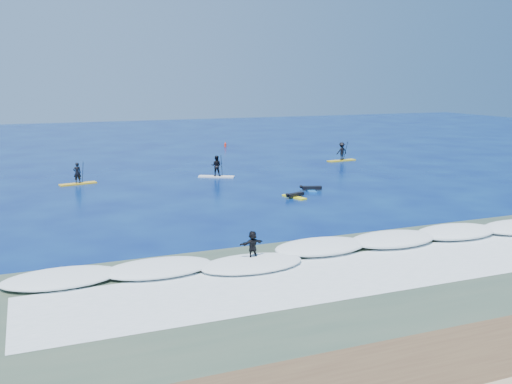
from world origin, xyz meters
name	(u,v)px	position (x,y,z in m)	size (l,w,h in m)	color
ground	(291,206)	(0.00, 0.00, 0.00)	(160.00, 160.00, 0.00)	#040F4C
shallow_water	(429,271)	(0.00, -14.00, 0.01)	(90.00, 13.00, 0.01)	#344737
breaking_wave	(377,247)	(0.00, -10.00, 0.00)	(40.00, 6.00, 0.30)	white
whitewater	(415,264)	(0.00, -13.00, 0.00)	(34.00, 5.00, 0.02)	silver
sup_paddler_left	(77,177)	(-12.38, 13.30, 0.63)	(2.94, 1.25, 2.01)	gold
sup_paddler_center	(216,168)	(-1.15, 12.37, 0.80)	(3.03, 2.12, 2.13)	white
sup_paddler_right	(342,153)	(13.62, 16.77, 0.86)	(3.20, 1.15, 2.19)	gold
prone_paddler_near	(294,196)	(1.31, 2.25, 0.14)	(1.59, 2.10, 0.42)	#FBF61B
prone_paddler_far	(311,189)	(3.54, 4.08, 0.15)	(1.66, 2.18, 0.44)	#1658A9
wave_surfer	(253,247)	(-6.79, -10.14, 0.79)	(1.99, 0.86, 1.39)	white
marker_buoy	(225,145)	(6.53, 32.41, 0.28)	(0.27, 0.27, 0.64)	#F92D16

